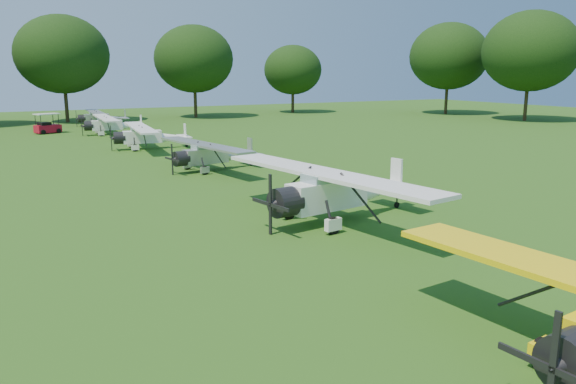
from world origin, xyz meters
name	(u,v)px	position (x,y,z in m)	size (l,w,h in m)	color
ground	(321,235)	(0.00, 0.00, 0.00)	(160.00, 160.00, 0.00)	#214F13
tree_belt	(401,21)	(3.57, 0.16, 8.03)	(137.36, 130.27, 14.52)	#312513
aircraft_3	(337,188)	(1.70, 1.55, 1.38)	(7.58, 12.01, 2.36)	white
aircraft_4	(212,153)	(1.43, 15.62, 1.11)	(6.09, 9.63, 1.89)	#BABBBF
aircraft_5	(148,135)	(0.44, 27.54, 1.15)	(6.31, 10.05, 1.97)	white
aircraft_6	(111,123)	(-0.08, 39.71, 1.11)	(6.06, 9.64, 1.90)	white
aircraft_7	(101,117)	(0.64, 49.76, 1.06)	(5.77, 9.19, 1.81)	#BABBBF
golf_cart	(47,127)	(-5.63, 43.84, 0.67)	(2.66, 2.11, 2.00)	#AE0C24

